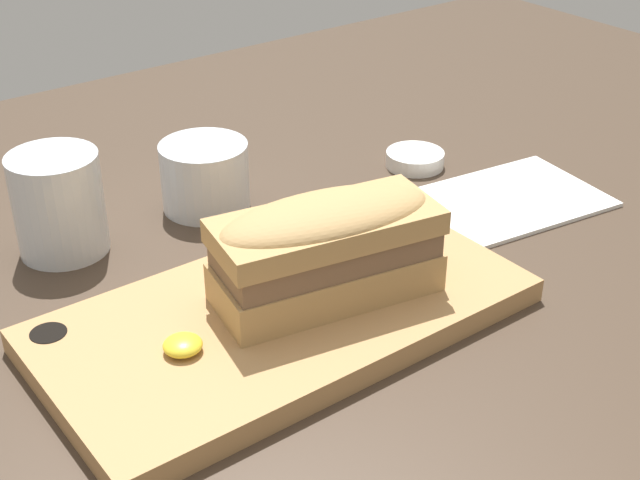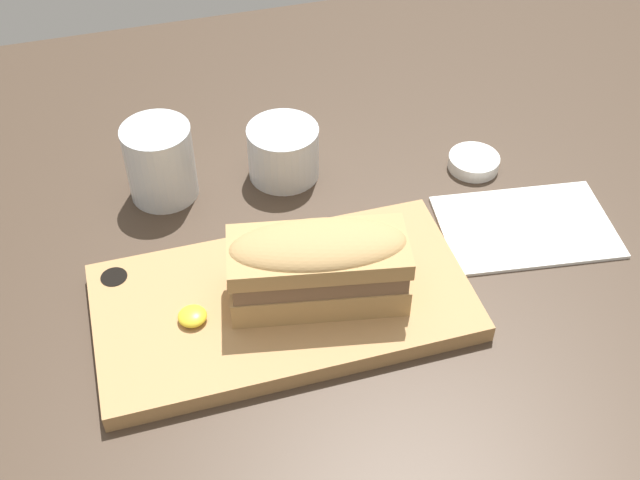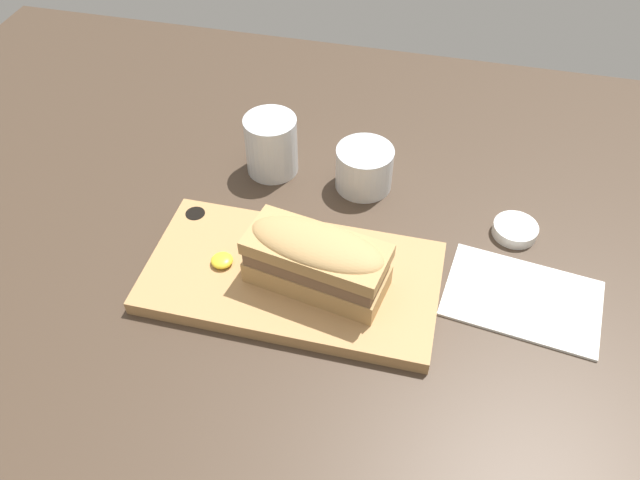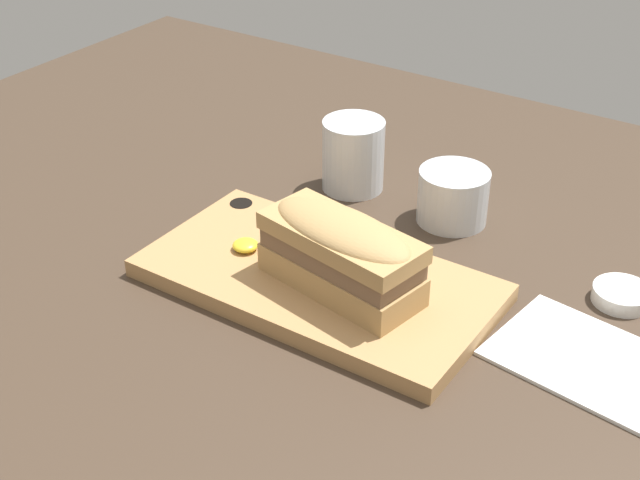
{
  "view_description": "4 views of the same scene",
  "coord_description": "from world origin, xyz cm",
  "px_view_note": "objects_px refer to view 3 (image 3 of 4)",
  "views": [
    {
      "loc": [
        -36.78,
        -46.52,
        41.83
      ],
      "look_at": [
        -3.38,
        -2.02,
        9.83
      ],
      "focal_mm": 50.0,
      "sensor_mm": 36.0,
      "label": 1
    },
    {
      "loc": [
        -16.37,
        -51.62,
        63.03
      ],
      "look_at": [
        -1.08,
        1.39,
        9.16
      ],
      "focal_mm": 45.0,
      "sensor_mm": 36.0,
      "label": 2
    },
    {
      "loc": [
        9.97,
        -48.82,
        63.69
      ],
      "look_at": [
        -2.38,
        2.87,
        7.61
      ],
      "focal_mm": 35.0,
      "sensor_mm": 36.0,
      "label": 3
    },
    {
      "loc": [
        37.85,
        -64.08,
        55.9
      ],
      "look_at": [
        -4.52,
        -0.75,
        8.62
      ],
      "focal_mm": 50.0,
      "sensor_mm": 36.0,
      "label": 4
    }
  ],
  "objects_px": {
    "sandwich": "(317,258)",
    "napkin": "(522,298)",
    "condiment_dish": "(515,230)",
    "wine_glass": "(362,169)",
    "serving_board": "(292,275)",
    "water_glass": "(272,148)"
  },
  "relations": [
    {
      "from": "sandwich",
      "to": "napkin",
      "type": "bearing_deg",
      "value": 10.75
    },
    {
      "from": "sandwich",
      "to": "condiment_dish",
      "type": "distance_m",
      "value": 0.29
    },
    {
      "from": "sandwich",
      "to": "wine_glass",
      "type": "xyz_separation_m",
      "value": [
        0.02,
        0.21,
        -0.03
      ]
    },
    {
      "from": "sandwich",
      "to": "wine_glass",
      "type": "distance_m",
      "value": 0.22
    },
    {
      "from": "serving_board",
      "to": "water_glass",
      "type": "height_order",
      "value": "water_glass"
    },
    {
      "from": "sandwich",
      "to": "wine_glass",
      "type": "bearing_deg",
      "value": 85.85
    },
    {
      "from": "sandwich",
      "to": "napkin",
      "type": "distance_m",
      "value": 0.26
    },
    {
      "from": "water_glass",
      "to": "condiment_dish",
      "type": "xyz_separation_m",
      "value": [
        0.36,
        -0.06,
        -0.03
      ]
    },
    {
      "from": "napkin",
      "to": "wine_glass",
      "type": "bearing_deg",
      "value": 145.03
    },
    {
      "from": "wine_glass",
      "to": "water_glass",
      "type": "bearing_deg",
      "value": 178.1
    },
    {
      "from": "napkin",
      "to": "serving_board",
      "type": "bearing_deg",
      "value": -172.63
    },
    {
      "from": "water_glass",
      "to": "sandwich",
      "type": "bearing_deg",
      "value": -60.82
    },
    {
      "from": "serving_board",
      "to": "napkin",
      "type": "bearing_deg",
      "value": 7.37
    },
    {
      "from": "wine_glass",
      "to": "napkin",
      "type": "relative_size",
      "value": 0.41
    },
    {
      "from": "napkin",
      "to": "condiment_dish",
      "type": "distance_m",
      "value": 0.11
    },
    {
      "from": "serving_board",
      "to": "condiment_dish",
      "type": "relative_size",
      "value": 6.09
    },
    {
      "from": "serving_board",
      "to": "sandwich",
      "type": "bearing_deg",
      "value": -17.23
    },
    {
      "from": "serving_board",
      "to": "sandwich",
      "type": "distance_m",
      "value": 0.06
    },
    {
      "from": "water_glass",
      "to": "condiment_dish",
      "type": "bearing_deg",
      "value": -8.87
    },
    {
      "from": "serving_board",
      "to": "wine_glass",
      "type": "xyz_separation_m",
      "value": [
        0.05,
        0.2,
        0.02
      ]
    },
    {
      "from": "wine_glass",
      "to": "condiment_dish",
      "type": "xyz_separation_m",
      "value": [
        0.22,
        -0.05,
        -0.02
      ]
    },
    {
      "from": "serving_board",
      "to": "sandwich",
      "type": "height_order",
      "value": "sandwich"
    }
  ]
}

